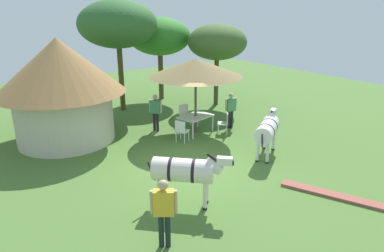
{
  "coord_description": "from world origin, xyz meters",
  "views": [
    {
      "loc": [
        -6.07,
        -8.81,
        5.09
      ],
      "look_at": [
        0.7,
        0.86,
        1.0
      ],
      "focal_mm": 32.36,
      "sensor_mm": 36.0,
      "label": 1
    }
  ],
  "objects_px": {
    "patio_chair_east_end": "(225,122)",
    "guest_behind_table": "(155,109)",
    "guest_beside_umbrella": "(231,107)",
    "patio_chair_west_end": "(181,130)",
    "patio_dining_table": "(196,118)",
    "zebra_nearest_camera": "(267,129)",
    "zebra_by_umbrella": "(185,171)",
    "thatched_hut": "(61,84)",
    "acacia_tree_right_background": "(160,37)",
    "standing_watcher": "(164,208)",
    "patio_chair_near_hut": "(184,113)",
    "acacia_tree_behind_hut": "(217,42)",
    "shade_umbrella": "(196,68)",
    "acacia_tree_far_lawn": "(118,24)"
  },
  "relations": [
    {
      "from": "patio_dining_table",
      "to": "zebra_by_umbrella",
      "type": "xyz_separation_m",
      "value": [
        -3.52,
        -4.45,
        0.34
      ]
    },
    {
      "from": "acacia_tree_right_background",
      "to": "acacia_tree_behind_hut",
      "type": "distance_m",
      "value": 3.34
    },
    {
      "from": "shade_umbrella",
      "to": "acacia_tree_right_background",
      "type": "bearing_deg",
      "value": 73.48
    },
    {
      "from": "acacia_tree_behind_hut",
      "to": "acacia_tree_far_lawn",
      "type": "relative_size",
      "value": 0.79
    },
    {
      "from": "patio_chair_west_end",
      "to": "acacia_tree_far_lawn",
      "type": "height_order",
      "value": "acacia_tree_far_lawn"
    },
    {
      "from": "guest_beside_umbrella",
      "to": "zebra_nearest_camera",
      "type": "height_order",
      "value": "guest_beside_umbrella"
    },
    {
      "from": "acacia_tree_behind_hut",
      "to": "standing_watcher",
      "type": "bearing_deg",
      "value": -134.12
    },
    {
      "from": "zebra_nearest_camera",
      "to": "acacia_tree_behind_hut",
      "type": "xyz_separation_m",
      "value": [
        2.84,
        6.42,
        2.35
      ]
    },
    {
      "from": "standing_watcher",
      "to": "zebra_nearest_camera",
      "type": "relative_size",
      "value": 0.82
    },
    {
      "from": "patio_chair_near_hut",
      "to": "patio_chair_east_end",
      "type": "height_order",
      "value": "same"
    },
    {
      "from": "thatched_hut",
      "to": "zebra_by_umbrella",
      "type": "xyz_separation_m",
      "value": [
        1.2,
        -6.68,
        -1.28
      ]
    },
    {
      "from": "patio_chair_west_end",
      "to": "acacia_tree_behind_hut",
      "type": "xyz_separation_m",
      "value": [
        4.64,
        3.62,
        2.81
      ]
    },
    {
      "from": "thatched_hut",
      "to": "patio_dining_table",
      "type": "bearing_deg",
      "value": -25.29
    },
    {
      "from": "shade_umbrella",
      "to": "patio_chair_near_hut",
      "type": "height_order",
      "value": "shade_umbrella"
    },
    {
      "from": "zebra_nearest_camera",
      "to": "zebra_by_umbrella",
      "type": "distance_m",
      "value": 4.36
    },
    {
      "from": "guest_beside_umbrella",
      "to": "acacia_tree_right_background",
      "type": "relative_size",
      "value": 0.34
    },
    {
      "from": "shade_umbrella",
      "to": "patio_dining_table",
      "type": "relative_size",
      "value": 2.41
    },
    {
      "from": "shade_umbrella",
      "to": "standing_watcher",
      "type": "relative_size",
      "value": 2.31
    },
    {
      "from": "patio_dining_table",
      "to": "acacia_tree_behind_hut",
      "type": "bearing_deg",
      "value": 40.62
    },
    {
      "from": "thatched_hut",
      "to": "guest_behind_table",
      "type": "xyz_separation_m",
      "value": [
        3.45,
        -1.09,
        -1.31
      ]
    },
    {
      "from": "patio_chair_west_end",
      "to": "patio_chair_east_end",
      "type": "bearing_deg",
      "value": 55.73
    },
    {
      "from": "patio_chair_east_end",
      "to": "patio_dining_table",
      "type": "bearing_deg",
      "value": 90.0
    },
    {
      "from": "acacia_tree_far_lawn",
      "to": "zebra_nearest_camera",
      "type": "bearing_deg",
      "value": -77.81
    },
    {
      "from": "guest_beside_umbrella",
      "to": "acacia_tree_far_lawn",
      "type": "height_order",
      "value": "acacia_tree_far_lawn"
    },
    {
      "from": "thatched_hut",
      "to": "guest_behind_table",
      "type": "distance_m",
      "value": 3.85
    },
    {
      "from": "guest_beside_umbrella",
      "to": "acacia_tree_behind_hut",
      "type": "relative_size",
      "value": 0.37
    },
    {
      "from": "thatched_hut",
      "to": "zebra_nearest_camera",
      "type": "distance_m",
      "value": 7.92
    },
    {
      "from": "patio_dining_table",
      "to": "patio_chair_near_hut",
      "type": "height_order",
      "value": "patio_chair_near_hut"
    },
    {
      "from": "thatched_hut",
      "to": "zebra_nearest_camera",
      "type": "relative_size",
      "value": 2.41
    },
    {
      "from": "guest_beside_umbrella",
      "to": "patio_chair_west_end",
      "type": "bearing_deg",
      "value": 13.17
    },
    {
      "from": "shade_umbrella",
      "to": "zebra_nearest_camera",
      "type": "distance_m",
      "value": 3.89
    },
    {
      "from": "patio_chair_east_end",
      "to": "zebra_by_umbrella",
      "type": "bearing_deg",
      "value": 170.16
    },
    {
      "from": "guest_beside_umbrella",
      "to": "acacia_tree_far_lawn",
      "type": "bearing_deg",
      "value": -53.93
    },
    {
      "from": "guest_behind_table",
      "to": "patio_chair_east_end",
      "type": "bearing_deg",
      "value": 9.52
    },
    {
      "from": "thatched_hut",
      "to": "acacia_tree_behind_hut",
      "type": "xyz_separation_m",
      "value": [
        8.27,
        0.81,
        1.05
      ]
    },
    {
      "from": "patio_dining_table",
      "to": "zebra_nearest_camera",
      "type": "bearing_deg",
      "value": -78.12
    },
    {
      "from": "acacia_tree_behind_hut",
      "to": "patio_dining_table",
      "type": "bearing_deg",
      "value": -139.38
    },
    {
      "from": "patio_dining_table",
      "to": "acacia_tree_far_lawn",
      "type": "bearing_deg",
      "value": 102.4
    },
    {
      "from": "patio_chair_west_end",
      "to": "zebra_by_umbrella",
      "type": "distance_m",
      "value": 4.6
    },
    {
      "from": "guest_beside_umbrella",
      "to": "acacia_tree_behind_hut",
      "type": "bearing_deg",
      "value": -110.24
    },
    {
      "from": "patio_chair_east_end",
      "to": "shade_umbrella",
      "type": "bearing_deg",
      "value": 90.0
    },
    {
      "from": "patio_chair_west_end",
      "to": "patio_chair_east_end",
      "type": "xyz_separation_m",
      "value": [
        2.03,
        -0.23,
        0.0
      ]
    },
    {
      "from": "thatched_hut",
      "to": "patio_chair_near_hut",
      "type": "xyz_separation_m",
      "value": [
        4.97,
        -1.02,
        -1.76
      ]
    },
    {
      "from": "patio_chair_near_hut",
      "to": "patio_chair_east_end",
      "type": "bearing_deg",
      "value": 120.25
    },
    {
      "from": "patio_chair_east_end",
      "to": "guest_behind_table",
      "type": "relative_size",
      "value": 0.56
    },
    {
      "from": "shade_umbrella",
      "to": "guest_beside_umbrella",
      "type": "xyz_separation_m",
      "value": [
        1.62,
        -0.38,
        -1.83
      ]
    },
    {
      "from": "acacia_tree_right_background",
      "to": "standing_watcher",
      "type": "bearing_deg",
      "value": -119.9
    },
    {
      "from": "patio_chair_east_end",
      "to": "acacia_tree_far_lawn",
      "type": "relative_size",
      "value": 0.17
    },
    {
      "from": "patio_dining_table",
      "to": "patio_chair_near_hut",
      "type": "relative_size",
      "value": 1.76
    },
    {
      "from": "thatched_hut",
      "to": "zebra_nearest_camera",
      "type": "bearing_deg",
      "value": -45.93
    }
  ]
}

